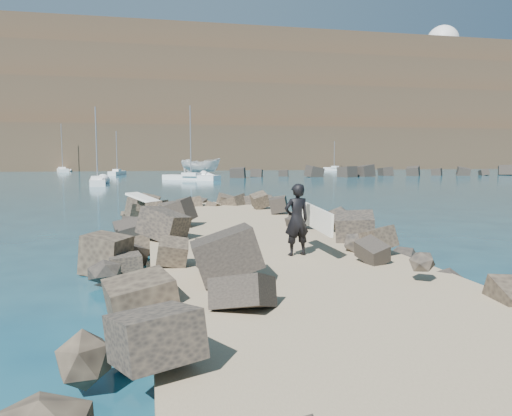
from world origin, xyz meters
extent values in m
plane|color=#0F384C|center=(0.00, 0.00, 0.00)|extent=(800.00, 800.00, 0.00)
cube|color=#8C7759|center=(0.00, -2.00, 0.30)|extent=(6.00, 26.00, 0.60)
cube|color=black|center=(-2.90, -1.50, 0.50)|extent=(2.60, 22.00, 1.00)
cube|color=black|center=(2.90, -1.50, 0.50)|extent=(2.60, 22.00, 1.00)
cube|color=black|center=(35.00, 55.00, 0.60)|extent=(52.00, 4.00, 1.20)
cube|color=#2D4919|center=(10.00, 160.00, 16.00)|extent=(360.00, 140.00, 32.00)
cube|color=white|center=(-2.82, 5.52, 1.04)|extent=(2.27, 2.42, 0.09)
imported|color=silver|center=(6.21, 73.04, 1.34)|extent=(7.30, 3.94, 2.67)
imported|color=black|center=(0.44, -3.53, 1.46)|extent=(0.69, 0.50, 1.73)
cube|color=white|center=(0.89, -3.53, 1.51)|extent=(0.17, 2.15, 0.67)
cylinder|color=silver|center=(102.85, 152.36, 35.35)|extent=(7.67, 7.67, 6.71)
sphere|color=silver|center=(102.85, 152.36, 44.46)|extent=(11.50, 11.50, 11.50)
cube|color=white|center=(2.35, 48.18, 0.25)|extent=(7.05, 6.49, 0.80)
cylinder|color=gray|center=(2.35, 48.18, 4.93)|extent=(0.12, 0.12, 8.65)
cube|color=white|center=(2.35, 47.56, 0.75)|extent=(2.49, 2.40, 0.44)
cube|color=white|center=(-18.89, 86.82, 0.25)|extent=(3.39, 7.99, 0.80)
cylinder|color=gray|center=(-18.89, 86.82, 4.89)|extent=(0.12, 0.12, 8.59)
cube|color=white|center=(-18.89, 85.90, 0.75)|extent=(1.70, 2.41, 0.44)
cube|color=white|center=(-8.11, 39.40, 0.25)|extent=(2.07, 6.89, 0.80)
cylinder|color=gray|center=(-8.11, 39.40, 4.33)|extent=(0.12, 0.12, 7.47)
cube|color=white|center=(-8.11, 38.59, 0.75)|extent=(1.25, 1.99, 0.44)
cube|color=white|center=(36.08, 85.96, 0.25)|extent=(3.45, 4.98, 0.80)
cylinder|color=gray|center=(36.08, 85.96, 3.39)|extent=(0.12, 0.12, 5.59)
cube|color=white|center=(36.08, 85.43, 0.75)|extent=(1.40, 1.64, 0.44)
cube|color=white|center=(-7.71, 67.96, 0.25)|extent=(2.62, 5.97, 0.80)
cylinder|color=gray|center=(-7.71, 67.96, 3.81)|extent=(0.12, 0.12, 6.42)
cube|color=white|center=(-7.71, 67.28, 0.75)|extent=(1.29, 1.81, 0.44)
cube|color=white|center=(-40.00, 152.00, 34.00)|extent=(10.00, 8.00, 4.00)
cube|color=white|center=(0.00, 165.00, 33.75)|extent=(8.00, 6.00, 3.50)
cube|color=white|center=(35.00, 148.00, 34.00)|extent=(12.00, 7.00, 4.00)
cube|color=white|center=(70.00, 160.00, 33.50)|extent=(6.00, 6.00, 3.00)
cube|color=white|center=(90.00, 140.00, 34.50)|extent=(5.00, 5.00, 5.00)
camera|label=1|loc=(-3.03, -14.87, 2.97)|focal=35.00mm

